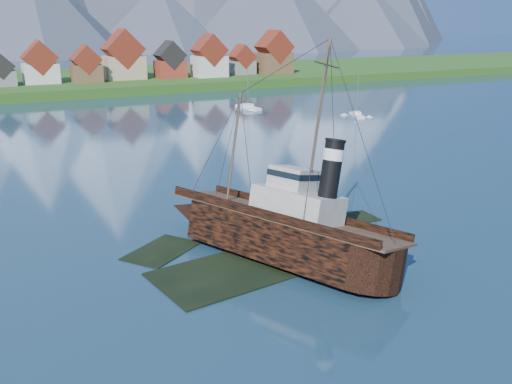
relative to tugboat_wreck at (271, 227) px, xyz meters
name	(u,v)px	position (x,y,z in m)	size (l,w,h in m)	color
ground	(263,256)	(-1.15, -0.29, -2.96)	(1400.00, 1400.00, 0.00)	#183344
shoal	(268,249)	(0.63, 1.87, -3.31)	(31.71, 21.24, 1.14)	black
shore_bank	(43,87)	(-1.15, 169.71, -2.96)	(600.00, 80.00, 3.20)	#1C4012
seawall	(60,100)	(-1.15, 131.71, -2.96)	(600.00, 2.50, 2.00)	#3F3D38
tugboat_wreck	(271,227)	(0.00, 0.00, 0.00)	(6.89, 29.68, 23.52)	black
sailboat_d	(357,116)	(60.32, 66.37, -2.71)	(4.72, 8.17, 10.90)	white
sailboat_e	(248,108)	(41.81, 90.41, -2.71)	(3.58, 10.09, 11.45)	white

